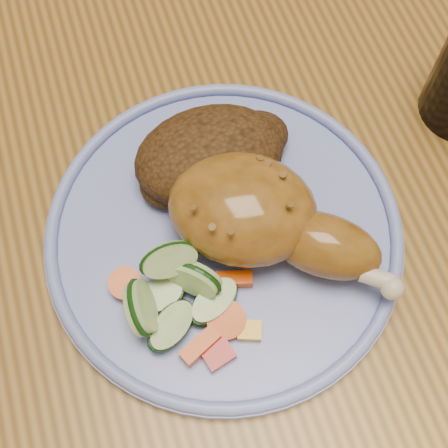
# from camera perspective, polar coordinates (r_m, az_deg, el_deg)

# --- Properties ---
(ground) EXTENTS (4.00, 4.00, 0.00)m
(ground) POSITION_cam_1_polar(r_m,az_deg,el_deg) (1.25, 2.58, -9.19)
(ground) COLOR brown
(ground) RESTS_ON ground
(dining_table) EXTENTS (0.90, 1.40, 0.75)m
(dining_table) POSITION_cam_1_polar(r_m,az_deg,el_deg) (0.64, 5.07, 6.91)
(dining_table) COLOR olive
(dining_table) RESTS_ON ground
(plate) EXTENTS (0.28, 0.28, 0.01)m
(plate) POSITION_cam_1_polar(r_m,az_deg,el_deg) (0.49, 0.00, -1.01)
(plate) COLOR #7486D1
(plate) RESTS_ON dining_table
(plate_rim) EXTENTS (0.28, 0.28, 0.01)m
(plate_rim) POSITION_cam_1_polar(r_m,az_deg,el_deg) (0.48, 0.00, -0.49)
(plate_rim) COLOR #7486D1
(plate_rim) RESTS_ON plate
(chicken_leg) EXTENTS (0.17, 0.17, 0.06)m
(chicken_leg) POSITION_cam_1_polar(r_m,az_deg,el_deg) (0.46, 3.51, 0.61)
(chicken_leg) COLOR #8B5C1D
(chicken_leg) RESTS_ON plate
(rice_pilaf) EXTENTS (0.13, 0.09, 0.05)m
(rice_pilaf) POSITION_cam_1_polar(r_m,az_deg,el_deg) (0.49, -1.08, 6.31)
(rice_pilaf) COLOR #402710
(rice_pilaf) RESTS_ON plate
(vegetable_pile) EXTENTS (0.10, 0.10, 0.05)m
(vegetable_pile) POSITION_cam_1_polar(r_m,az_deg,el_deg) (0.45, -4.19, -6.80)
(vegetable_pile) COLOR #A50A05
(vegetable_pile) RESTS_ON plate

